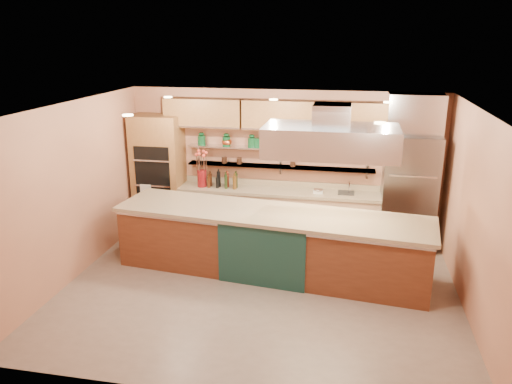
% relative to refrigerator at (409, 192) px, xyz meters
% --- Properties ---
extents(floor, '(6.00, 5.00, 0.02)m').
position_rel_refrigerator_xyz_m(floor, '(-2.35, -2.14, -1.06)').
color(floor, gray).
rests_on(floor, ground).
extents(ceiling, '(6.00, 5.00, 0.02)m').
position_rel_refrigerator_xyz_m(ceiling, '(-2.35, -2.14, 1.75)').
color(ceiling, black).
rests_on(ceiling, wall_back).
extents(wall_back, '(6.00, 0.04, 2.80)m').
position_rel_refrigerator_xyz_m(wall_back, '(-2.35, 0.36, 0.35)').
color(wall_back, '#B97957').
rests_on(wall_back, floor).
extents(wall_front, '(6.00, 0.04, 2.80)m').
position_rel_refrigerator_xyz_m(wall_front, '(-2.35, -4.64, 0.35)').
color(wall_front, '#B97957').
rests_on(wall_front, floor).
extents(wall_left, '(0.04, 5.00, 2.80)m').
position_rel_refrigerator_xyz_m(wall_left, '(-5.35, -2.14, 0.35)').
color(wall_left, '#B97957').
rests_on(wall_left, floor).
extents(wall_right, '(0.04, 5.00, 2.80)m').
position_rel_refrigerator_xyz_m(wall_right, '(0.65, -2.14, 0.35)').
color(wall_right, '#B97957').
rests_on(wall_right, floor).
extents(oven_stack, '(0.95, 0.64, 2.30)m').
position_rel_refrigerator_xyz_m(oven_stack, '(-4.80, 0.04, 0.10)').
color(oven_stack, olive).
rests_on(oven_stack, floor).
extents(refrigerator, '(0.95, 0.72, 2.10)m').
position_rel_refrigerator_xyz_m(refrigerator, '(0.00, 0.00, 0.00)').
color(refrigerator, gray).
rests_on(refrigerator, floor).
extents(back_counter, '(3.84, 0.64, 0.93)m').
position_rel_refrigerator_xyz_m(back_counter, '(-2.40, 0.06, -0.58)').
color(back_counter, tan).
rests_on(back_counter, floor).
extents(wall_shelf_lower, '(3.60, 0.26, 0.03)m').
position_rel_refrigerator_xyz_m(wall_shelf_lower, '(-2.40, 0.23, 0.30)').
color(wall_shelf_lower, silver).
rests_on(wall_shelf_lower, wall_back).
extents(wall_shelf_upper, '(3.60, 0.26, 0.03)m').
position_rel_refrigerator_xyz_m(wall_shelf_upper, '(-2.40, 0.23, 0.65)').
color(wall_shelf_upper, silver).
rests_on(wall_shelf_upper, wall_back).
extents(upper_cabinets, '(4.60, 0.36, 0.55)m').
position_rel_refrigerator_xyz_m(upper_cabinets, '(-2.35, 0.18, 1.30)').
color(upper_cabinets, olive).
rests_on(upper_cabinets, wall_back).
extents(range_hood, '(2.00, 1.00, 0.45)m').
position_rel_refrigerator_xyz_m(range_hood, '(-1.38, -1.54, 1.20)').
color(range_hood, silver).
rests_on(range_hood, ceiling).
extents(ceiling_downlights, '(4.00, 2.80, 0.02)m').
position_rel_refrigerator_xyz_m(ceiling_downlights, '(-2.35, -1.94, 1.72)').
color(ceiling_downlights, '#FFE5A5').
rests_on(ceiling_downlights, ceiling).
extents(island, '(5.11, 1.66, 1.05)m').
position_rel_refrigerator_xyz_m(island, '(-2.28, -1.54, -0.53)').
color(island, brown).
rests_on(island, floor).
extents(flower_vase, '(0.24, 0.24, 0.33)m').
position_rel_refrigerator_xyz_m(flower_vase, '(-3.90, 0.01, 0.04)').
color(flower_vase, maroon).
rests_on(flower_vase, back_counter).
extents(oil_bottle_cluster, '(0.82, 0.27, 0.26)m').
position_rel_refrigerator_xyz_m(oil_bottle_cluster, '(-3.58, 0.01, 0.01)').
color(oil_bottle_cluster, black).
rests_on(oil_bottle_cluster, back_counter).
extents(kitchen_scale, '(0.20, 0.17, 0.10)m').
position_rel_refrigerator_xyz_m(kitchen_scale, '(-1.63, 0.01, -0.07)').
color(kitchen_scale, silver).
rests_on(kitchen_scale, back_counter).
extents(bar_faucet, '(0.04, 0.04, 0.23)m').
position_rel_refrigerator_xyz_m(bar_faucet, '(-1.07, 0.11, -0.00)').
color(bar_faucet, silver).
rests_on(bar_faucet, back_counter).
extents(copper_kettle, '(0.23, 0.23, 0.15)m').
position_rel_refrigerator_xyz_m(copper_kettle, '(-3.44, 0.23, 0.74)').
color(copper_kettle, '#DB6032').
rests_on(copper_kettle, wall_shelf_upper).
extents(green_canister, '(0.17, 0.17, 0.18)m').
position_rel_refrigerator_xyz_m(green_canister, '(-2.85, 0.23, 0.75)').
color(green_canister, '#0D3F1E').
rests_on(green_canister, wall_shelf_upper).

